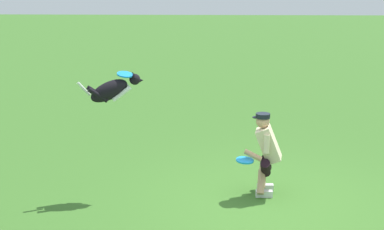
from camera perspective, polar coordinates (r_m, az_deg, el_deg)
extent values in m
plane|color=#3A6C27|center=(9.65, 6.62, -7.97)|extent=(60.00, 60.00, 0.00)
cube|color=silver|center=(10.16, 6.63, -6.50)|extent=(0.26, 0.10, 0.10)
cylinder|color=tan|center=(10.10, 6.37, -5.48)|extent=(0.15, 0.32, 0.37)
cylinder|color=black|center=(10.00, 6.75, -4.32)|extent=(0.21, 0.42, 0.37)
cube|color=silver|center=(9.90, 6.52, -7.07)|extent=(0.26, 0.10, 0.10)
cylinder|color=tan|center=(9.83, 6.26, -6.03)|extent=(0.15, 0.32, 0.37)
cylinder|color=black|center=(9.78, 6.66, -4.77)|extent=(0.21, 0.42, 0.37)
cube|color=beige|center=(9.78, 6.94, -2.64)|extent=(0.45, 0.40, 0.58)
cylinder|color=beige|center=(9.96, 6.90, -1.97)|extent=(0.11, 0.15, 0.29)
cylinder|color=beige|center=(9.57, 6.76, -2.64)|extent=(0.11, 0.15, 0.29)
cylinder|color=tan|center=(9.62, 5.53, -3.64)|extent=(0.30, 0.12, 0.19)
cylinder|color=tan|center=(10.02, 6.65, -2.81)|extent=(0.10, 0.15, 0.27)
sphere|color=tan|center=(9.69, 6.41, -0.57)|extent=(0.21, 0.21, 0.21)
cylinder|color=black|center=(9.66, 6.43, -0.06)|extent=(0.22, 0.22, 0.07)
cylinder|color=black|center=(9.68, 5.83, -0.21)|extent=(0.12, 0.12, 0.02)
ellipsoid|color=black|center=(9.65, -7.50, 2.18)|extent=(0.71, 0.45, 0.48)
ellipsoid|color=white|center=(9.68, -6.53, 2.09)|extent=(0.13, 0.19, 0.16)
sphere|color=black|center=(9.68, -5.19, 3.23)|extent=(0.17, 0.17, 0.17)
cone|color=black|center=(9.70, -4.67, 3.14)|extent=(0.11, 0.11, 0.09)
cone|color=black|center=(9.61, -5.26, 3.60)|extent=(0.06, 0.06, 0.07)
cone|color=black|center=(9.72, -5.38, 3.72)|extent=(0.06, 0.06, 0.07)
cylinder|color=white|center=(9.61, -6.36, 1.92)|extent=(0.32, 0.16, 0.25)
cylinder|color=white|center=(9.76, -6.52, 2.11)|extent=(0.32, 0.16, 0.25)
cylinder|color=black|center=(9.56, -8.49, 1.78)|extent=(0.32, 0.16, 0.25)
cylinder|color=black|center=(9.72, -8.61, 1.98)|extent=(0.32, 0.16, 0.25)
cylinder|color=white|center=(9.60, -9.75, 2.34)|extent=(0.20, 0.10, 0.23)
cylinder|color=#1A93EB|center=(9.66, -6.07, 3.66)|extent=(0.32, 0.32, 0.09)
cylinder|color=#1B93E5|center=(9.63, 4.79, -4.09)|extent=(0.39, 0.39, 0.05)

